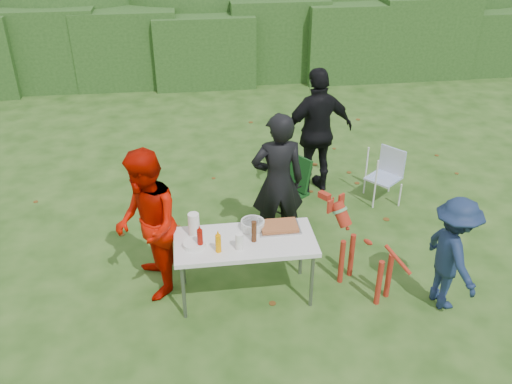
{
  "coord_description": "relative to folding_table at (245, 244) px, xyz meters",
  "views": [
    {
      "loc": [
        -0.48,
        -4.43,
        4.03
      ],
      "look_at": [
        0.23,
        0.82,
        1.0
      ],
      "focal_mm": 38.0,
      "sensor_mm": 36.0,
      "label": 1
    }
  ],
  "objects": [
    {
      "name": "ground",
      "position": [
        -0.04,
        -0.27,
        -0.69
      ],
      "size": [
        80.0,
        80.0,
        0.0
      ],
      "primitive_type": "plane",
      "color": "#1E4211"
    },
    {
      "name": "focaccia_bread",
      "position": [
        0.39,
        0.16,
        0.09
      ],
      "size": [
        0.4,
        0.26,
        0.04
      ],
      "primitive_type": "cube",
      "color": "#A15A31",
      "rests_on": "food_tray"
    },
    {
      "name": "person_black_puffy",
      "position": [
        1.31,
        2.27,
        0.25
      ],
      "size": [
        1.17,
        0.69,
        1.87
      ],
      "primitive_type": "imported",
      "rotation": [
        0.0,
        0.0,
        3.37
      ],
      "color": "black",
      "rests_on": "ground"
    },
    {
      "name": "cup_stack",
      "position": [
        -0.08,
        -0.15,
        0.14
      ],
      "size": [
        0.08,
        0.08,
        0.18
      ],
      "primitive_type": "cylinder",
      "color": "white",
      "rests_on": "folding_table"
    },
    {
      "name": "dog",
      "position": [
        1.33,
        -0.08,
        -0.2
      ],
      "size": [
        0.93,
        1.08,
        0.98
      ],
      "primitive_type": null,
      "rotation": [
        0.0,
        0.0,
        2.19
      ],
      "color": "#9D2817",
      "rests_on": "ground"
    },
    {
      "name": "ketchup_bottle",
      "position": [
        -0.47,
        -0.08,
        0.16
      ],
      "size": [
        0.06,
        0.06,
        0.22
      ],
      "primitive_type": "cylinder",
      "color": "#8D0E05",
      "rests_on": "folding_table"
    },
    {
      "name": "hedge_row",
      "position": [
        -0.04,
        7.73,
        0.16
      ],
      "size": [
        22.0,
        1.4,
        1.7
      ],
      "primitive_type": "cube",
      "color": "#23471C",
      "rests_on": "ground"
    },
    {
      "name": "pasta_bowl",
      "position": [
        0.11,
        0.2,
        0.1
      ],
      "size": [
        0.26,
        0.26,
        0.1
      ],
      "primitive_type": "cylinder",
      "color": "silver",
      "rests_on": "folding_table"
    },
    {
      "name": "paper_towel_roll",
      "position": [
        -0.53,
        0.17,
        0.18
      ],
      "size": [
        0.12,
        0.12,
        0.26
      ],
      "primitive_type": "cylinder",
      "color": "white",
      "rests_on": "folding_table"
    },
    {
      "name": "person_cook",
      "position": [
        0.51,
        0.95,
        0.2
      ],
      "size": [
        0.66,
        0.44,
        1.78
      ],
      "primitive_type": "imported",
      "rotation": [
        0.0,
        0.0,
        3.17
      ],
      "color": "black",
      "rests_on": "ground"
    },
    {
      "name": "folding_table",
      "position": [
        0.0,
        0.0,
        0.0
      ],
      "size": [
        1.5,
        0.7,
        0.74
      ],
      "color": "silver",
      "rests_on": "ground"
    },
    {
      "name": "person_red_jacket",
      "position": [
        -1.02,
        0.24,
        0.17
      ],
      "size": [
        0.79,
        0.94,
        1.72
      ],
      "primitive_type": "imported",
      "rotation": [
        0.0,
        0.0,
        -1.38
      ],
      "color": "#B90D00",
      "rests_on": "ground"
    },
    {
      "name": "camping_chair",
      "position": [
        0.71,
        1.51,
        -0.24
      ],
      "size": [
        0.78,
        0.78,
        0.89
      ],
      "primitive_type": null,
      "rotation": [
        0.0,
        0.0,
        3.74
      ],
      "color": "#103B13",
      "rests_on": "ground"
    },
    {
      "name": "child",
      "position": [
        2.13,
        -0.43,
        -0.03
      ],
      "size": [
        0.56,
        0.89,
        1.31
      ],
      "primitive_type": "imported",
      "rotation": [
        0.0,
        0.0,
        1.66
      ],
      "color": "#162545",
      "rests_on": "ground"
    },
    {
      "name": "beer_bottle",
      "position": [
        0.09,
        -0.03,
        0.17
      ],
      "size": [
        0.06,
        0.06,
        0.24
      ],
      "primitive_type": "cylinder",
      "color": "#47230F",
      "rests_on": "folding_table"
    },
    {
      "name": "food_tray",
      "position": [
        0.39,
        0.16,
        0.06
      ],
      "size": [
        0.45,
        0.3,
        0.02
      ],
      "primitive_type": "cube",
      "color": "#B7B7BA",
      "rests_on": "folding_table"
    },
    {
      "name": "lawn_chair",
      "position": [
        2.21,
        1.83,
        -0.3
      ],
      "size": [
        0.64,
        0.64,
        0.77
      ],
      "primitive_type": null,
      "rotation": [
        0.0,
        0.0,
        3.82
      ],
      "color": "#3D65B6",
      "rests_on": "ground"
    },
    {
      "name": "plate_stack",
      "position": [
        -0.54,
        -0.04,
        0.08
      ],
      "size": [
        0.24,
        0.24,
        0.05
      ],
      "primitive_type": "cylinder",
      "color": "white",
      "rests_on": "folding_table"
    },
    {
      "name": "mustard_bottle",
      "position": [
        -0.29,
        -0.17,
        0.15
      ],
      "size": [
        0.06,
        0.06,
        0.2
      ],
      "primitive_type": "cylinder",
      "color": "#FE9B00",
      "rests_on": "folding_table"
    }
  ]
}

